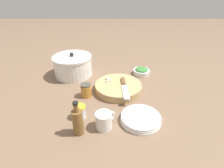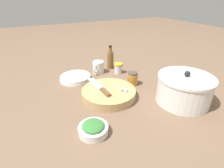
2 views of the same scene
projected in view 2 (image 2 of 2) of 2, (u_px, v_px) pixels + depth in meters
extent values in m
plane|color=brown|center=(108.00, 88.00, 1.03)|extent=(5.00, 5.00, 0.00)
cylinder|color=tan|center=(109.00, 93.00, 0.93)|extent=(0.29, 0.29, 0.04)
cube|color=brown|center=(105.00, 92.00, 0.89)|extent=(0.08, 0.03, 0.01)
cube|color=silver|center=(96.00, 84.00, 0.98)|extent=(0.15, 0.04, 0.01)
ellipsoid|color=silver|center=(121.00, 89.00, 0.91)|extent=(0.03, 0.03, 0.01)
ellipsoid|color=silver|center=(125.00, 90.00, 0.90)|extent=(0.03, 0.03, 0.02)
ellipsoid|color=#EBEBC3|center=(123.00, 88.00, 0.92)|extent=(0.03, 0.02, 0.02)
ellipsoid|color=silver|center=(126.00, 91.00, 0.90)|extent=(0.02, 0.02, 0.01)
cylinder|color=silver|center=(93.00, 130.00, 0.69)|extent=(0.12, 0.12, 0.03)
torus|color=silver|center=(93.00, 127.00, 0.68)|extent=(0.12, 0.12, 0.01)
ellipsoid|color=#387A38|center=(93.00, 126.00, 0.68)|extent=(0.09, 0.09, 0.03)
cylinder|color=silver|center=(118.00, 69.00, 1.21)|extent=(0.05, 0.05, 0.06)
cylinder|color=yellow|center=(118.00, 64.00, 1.19)|extent=(0.06, 0.06, 0.01)
cylinder|color=silver|center=(98.00, 67.00, 1.21)|extent=(0.08, 0.08, 0.08)
torus|color=silver|center=(96.00, 69.00, 1.17)|extent=(0.04, 0.05, 0.05)
cylinder|color=silver|center=(76.00, 79.00, 1.12)|extent=(0.20, 0.20, 0.01)
cylinder|color=silver|center=(76.00, 78.00, 1.12)|extent=(0.19, 0.19, 0.01)
cylinder|color=silver|center=(76.00, 76.00, 1.11)|extent=(0.19, 0.19, 0.01)
cylinder|color=#BC7A2D|center=(132.00, 79.00, 1.05)|extent=(0.06, 0.06, 0.07)
cylinder|color=#474238|center=(133.00, 73.00, 1.03)|extent=(0.06, 0.06, 0.01)
cylinder|color=brown|center=(110.00, 60.00, 1.27)|extent=(0.05, 0.05, 0.12)
cylinder|color=brown|center=(110.00, 50.00, 1.23)|extent=(0.02, 0.02, 0.04)
cylinder|color=black|center=(110.00, 46.00, 1.22)|extent=(0.02, 0.02, 0.01)
cylinder|color=silver|center=(184.00, 90.00, 0.87)|extent=(0.26, 0.26, 0.13)
cylinder|color=silver|center=(187.00, 78.00, 0.84)|extent=(0.27, 0.27, 0.01)
sphere|color=black|center=(187.00, 74.00, 0.83)|extent=(0.03, 0.03, 0.03)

